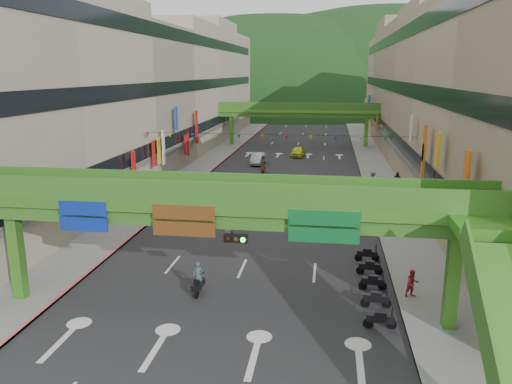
{
  "coord_description": "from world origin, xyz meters",
  "views": [
    {
      "loc": [
        5.07,
        -16.69,
        11.98
      ],
      "look_at": [
        0.0,
        18.0,
        3.5
      ],
      "focal_mm": 35.0,
      "sensor_mm": 36.0,
      "label": 1
    }
  ],
  "objects_px": {
    "scooter_rider_near": "(198,280)",
    "car_silver": "(258,159)",
    "overpass_near": "(237,220)",
    "car_yellow": "(298,151)",
    "scooter_rider_mid": "(309,206)",
    "pedestrian_red": "(412,286)"
  },
  "relations": [
    {
      "from": "scooter_rider_mid",
      "to": "overpass_near",
      "type": "bearing_deg",
      "value": -98.71
    },
    {
      "from": "overpass_near",
      "to": "scooter_rider_near",
      "type": "xyz_separation_m",
      "value": [
        -2.71,
        2.71,
        -4.36
      ]
    },
    {
      "from": "pedestrian_red",
      "to": "car_silver",
      "type": "bearing_deg",
      "value": 88.72
    },
    {
      "from": "overpass_near",
      "to": "scooter_rider_near",
      "type": "relative_size",
      "value": 15.03
    },
    {
      "from": "scooter_rider_mid",
      "to": "pedestrian_red",
      "type": "xyz_separation_m",
      "value": [
        6.11,
        -14.26,
        -0.39
      ]
    },
    {
      "from": "overpass_near",
      "to": "car_yellow",
      "type": "relative_size",
      "value": 6.34
    },
    {
      "from": "overpass_near",
      "to": "scooter_rider_near",
      "type": "height_order",
      "value": "overpass_near"
    },
    {
      "from": "overpass_near",
      "to": "scooter_rider_mid",
      "type": "distance_m",
      "value": 18.67
    },
    {
      "from": "scooter_rider_mid",
      "to": "car_yellow",
      "type": "bearing_deg",
      "value": 95.31
    },
    {
      "from": "car_yellow",
      "to": "pedestrian_red",
      "type": "bearing_deg",
      "value": -73.66
    },
    {
      "from": "scooter_rider_near",
      "to": "pedestrian_red",
      "type": "height_order",
      "value": "scooter_rider_near"
    },
    {
      "from": "car_yellow",
      "to": "car_silver",
      "type": "bearing_deg",
      "value": -119.41
    },
    {
      "from": "scooter_rider_near",
      "to": "pedestrian_red",
      "type": "relative_size",
      "value": 1.23
    },
    {
      "from": "car_silver",
      "to": "pedestrian_red",
      "type": "height_order",
      "value": "car_silver"
    },
    {
      "from": "scooter_rider_mid",
      "to": "car_silver",
      "type": "bearing_deg",
      "value": 107.66
    },
    {
      "from": "scooter_rider_near",
      "to": "car_yellow",
      "type": "distance_m",
      "value": 46.83
    },
    {
      "from": "car_silver",
      "to": "car_yellow",
      "type": "relative_size",
      "value": 1.05
    },
    {
      "from": "scooter_rider_near",
      "to": "car_silver",
      "type": "distance_m",
      "value": 39.79
    },
    {
      "from": "overpass_near",
      "to": "car_yellow",
      "type": "bearing_deg",
      "value": 90.19
    },
    {
      "from": "overpass_near",
      "to": "pedestrian_red",
      "type": "height_order",
      "value": "overpass_near"
    },
    {
      "from": "scooter_rider_mid",
      "to": "pedestrian_red",
      "type": "height_order",
      "value": "scooter_rider_mid"
    },
    {
      "from": "overpass_near",
      "to": "pedestrian_red",
      "type": "bearing_deg",
      "value": 22.93
    }
  ]
}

